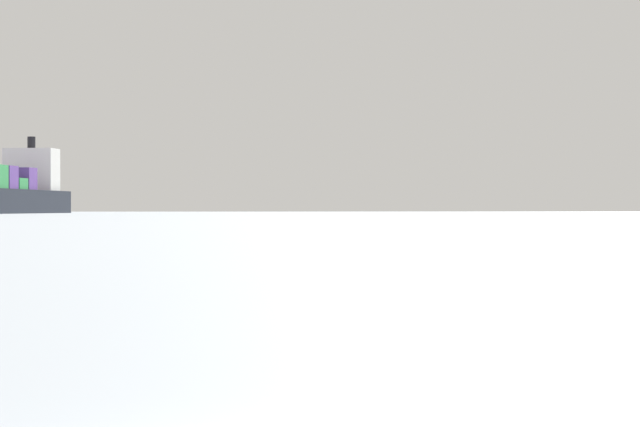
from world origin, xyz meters
TOP-DOWN VIEW (x-y plane):
  - distant_headland at (438.32, 1358.40)m, footprint 1319.62×558.15m

SIDE VIEW (x-z plane):
  - distant_headland at x=438.32m, z-range 0.00..39.88m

